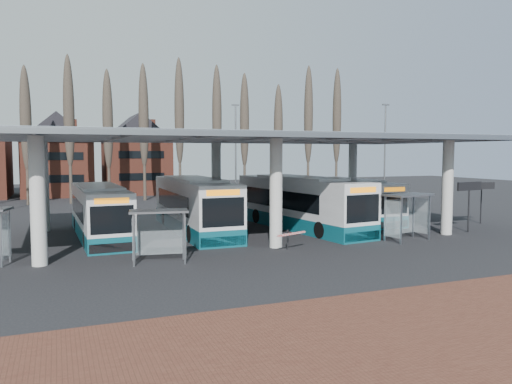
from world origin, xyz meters
name	(u,v)px	position (x,y,z in m)	size (l,w,h in m)	color
ground	(296,256)	(0.00, 0.00, 0.00)	(140.00, 140.00, 0.00)	black
brick_strip	(484,336)	(0.00, -12.00, 0.01)	(70.00, 10.00, 0.03)	brown
station_canopy	(241,146)	(0.00, 8.00, 5.68)	(32.00, 16.00, 6.34)	silver
poplar_row	(163,121)	(0.00, 33.00, 8.78)	(45.10, 1.10, 14.50)	#473D33
townhouse_row	(14,147)	(-15.75, 44.00, 5.94)	(36.80, 10.30, 12.25)	brown
lamp_post_b	(236,152)	(6.00, 26.00, 5.34)	(0.80, 0.16, 10.17)	slate
lamp_post_c	(385,152)	(20.00, 20.00, 5.34)	(0.80, 0.16, 10.17)	slate
bus_0	(99,212)	(-8.77, 9.75, 1.53)	(2.88, 11.77, 3.25)	silver
bus_1	(194,206)	(-2.71, 9.85, 1.69)	(2.86, 12.91, 3.58)	silver
bus_2	(299,204)	(4.44, 8.44, 1.70)	(4.40, 13.25, 3.61)	silver
bus_3	(347,200)	(10.18, 11.37, 1.51)	(2.58, 11.57, 3.21)	silver
shelter_1	(159,224)	(-6.71, 1.12, 1.84)	(2.91, 1.79, 2.52)	gray
shelter_2	(406,207)	(8.14, 1.72, 2.03)	(3.26, 2.11, 2.79)	gray
info_sign_0	(469,190)	(13.99, 2.66, 2.79)	(2.23, 0.39, 3.32)	black
info_sign_1	(482,189)	(17.96, 5.44, 2.57)	(2.04, 0.52, 3.07)	black
barrier	(291,235)	(0.36, 1.38, 0.83)	(2.02, 0.96, 1.07)	black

